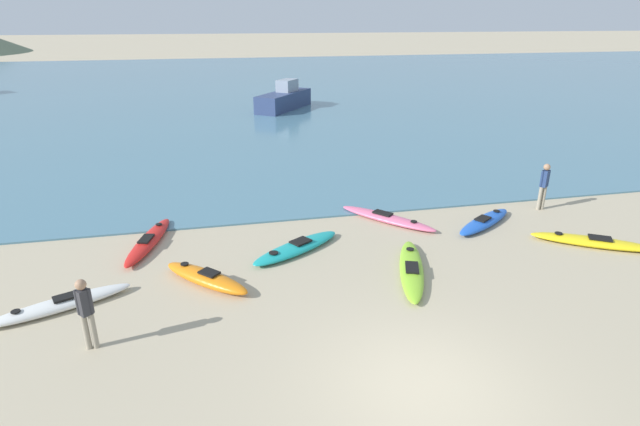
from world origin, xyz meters
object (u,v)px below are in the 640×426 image
Objects in this scene: person_near_foreground at (86,310)px; kayak_on_sand_2 at (411,269)px; kayak_on_sand_3 at (484,221)px; kayak_on_sand_7 at (297,247)px; kayak_on_sand_0 at (387,218)px; kayak_on_sand_5 at (593,242)px; kayak_on_sand_1 at (60,304)px; kayak_on_sand_6 at (206,278)px; person_near_waterline at (544,184)px; moored_boat_0 at (284,99)px; kayak_on_sand_4 at (149,241)px.

kayak_on_sand_2 is at bearing 11.79° from person_near_foreground.
kayak_on_sand_3 is 0.93× the size of kayak_on_sand_7.
kayak_on_sand_0 is 0.94× the size of kayak_on_sand_5.
kayak_on_sand_6 is (3.35, 0.50, 0.04)m from kayak_on_sand_1.
person_near_waterline is 22.76m from moored_boat_0.
person_near_waterline is at bearing -0.82° from kayak_on_sand_0.
person_near_foreground is (-11.30, -4.19, 0.79)m from kayak_on_sand_3.
person_near_waterline is (5.72, -0.08, 0.84)m from kayak_on_sand_0.
kayak_on_sand_1 is at bearing -159.54° from kayak_on_sand_0.
moored_boat_0 is at bearing 102.49° from kayak_on_sand_5.
kayak_on_sand_1 is 1.99× the size of person_near_foreground.
kayak_on_sand_1 is 8.72m from kayak_on_sand_2.
kayak_on_sand_2 is 2.19× the size of person_near_foreground.
kayak_on_sand_6 reaches higher than kayak_on_sand_1.
kayak_on_sand_4 is 1.05× the size of kayak_on_sand_5.
moored_boat_0 is at bearing 73.31° from person_near_foreground.
kayak_on_sand_7 is at bearing 170.13° from kayak_on_sand_5.
kayak_on_sand_4 is 5.07m from person_near_foreground.
kayak_on_sand_5 is at bearing 8.58° from person_near_foreground.
kayak_on_sand_2 is at bearing -35.54° from kayak_on_sand_7.
moored_boat_0 is (9.14, 25.37, 0.64)m from kayak_on_sand_1.
kayak_on_sand_6 is at bearing 173.61° from kayak_on_sand_2.
kayak_on_sand_3 is 12.08m from person_near_foreground.
kayak_on_sand_2 is at bearing -175.63° from kayak_on_sand_5.
kayak_on_sand_7 is (-6.37, -0.61, -0.01)m from kayak_on_sand_3.
person_near_foreground reaches higher than kayak_on_sand_7.
kayak_on_sand_6 is 1.51× the size of person_near_foreground.
person_near_waterline is (9.06, 1.51, 0.83)m from kayak_on_sand_7.
kayak_on_sand_5 is (5.97, 0.46, 0.01)m from kayak_on_sand_2.
person_near_waterline reaches higher than kayak_on_sand_3.
person_near_waterline is at bearing 18.56° from kayak_on_sand_3.
person_near_foreground is (-8.28, -5.17, 0.80)m from kayak_on_sand_0.
kayak_on_sand_7 is 1.84× the size of person_near_waterline.
kayak_on_sand_0 is 7.62m from kayak_on_sand_4.
moored_boat_0 reaches higher than kayak_on_sand_6.
kayak_on_sand_5 is at bearing 1.39° from kayak_on_sand_1.
kayak_on_sand_6 is at bearing -152.15° from kayak_on_sand_7.
kayak_on_sand_5 is 13.84m from person_near_foreground.
moored_boat_0 reaches higher than kayak_on_sand_2.
kayak_on_sand_4 is at bearing 162.03° from kayak_on_sand_7.
kayak_on_sand_6 is at bearing -166.11° from person_near_waterline.
kayak_on_sand_7 is 9.23m from person_near_waterline.
kayak_on_sand_5 is at bearing -77.51° from moored_boat_0.
person_near_waterline is (6.30, 3.49, 0.84)m from kayak_on_sand_2.
person_near_waterline reaches higher than kayak_on_sand_6.
person_near_waterline reaches higher than kayak_on_sand_2.
kayak_on_sand_5 is 1.07× the size of kayak_on_sand_7.
person_near_foreground reaches higher than kayak_on_sand_2.
kayak_on_sand_1 is at bearing 120.91° from person_near_foreground.
moored_boat_0 is at bearing 70.19° from kayak_on_sand_1.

